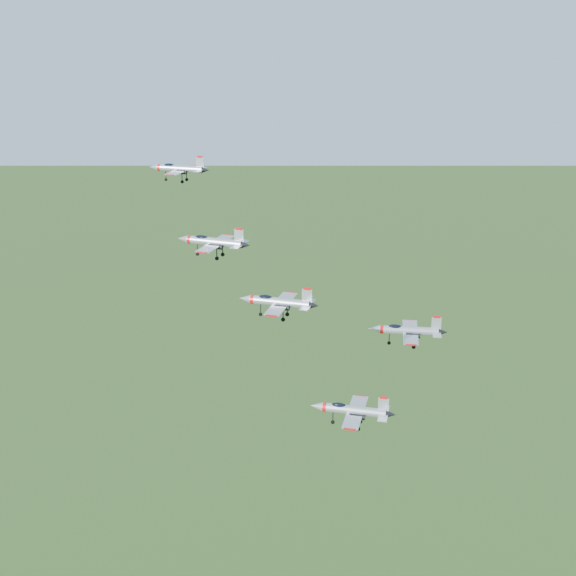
{
  "coord_description": "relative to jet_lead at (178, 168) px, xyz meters",
  "views": [
    {
      "loc": [
        11.02,
        -118.47,
        184.78
      ],
      "look_at": [
        -0.64,
        -1.67,
        143.85
      ],
      "focal_mm": 50.0,
      "sensor_mm": 36.0,
      "label": 1
    }
  ],
  "objects": [
    {
      "name": "jet_left_low",
      "position": [
        39.06,
        -1.04,
        -27.13
      ],
      "size": [
        13.56,
        11.15,
        3.63
      ],
      "rotation": [
        0.0,
        0.0,
        -0.02
      ],
      "color": "#B1B6BE"
    },
    {
      "name": "jet_left_high",
      "position": [
        8.2,
        -14.03,
        -8.46
      ],
      "size": [
        12.03,
        10.17,
        3.24
      ],
      "rotation": [
        0.0,
        0.0,
        -0.24
      ],
      "color": "#B1B6BE"
    },
    {
      "name": "jet_right_high",
      "position": [
        19.39,
        -24.73,
        -13.93
      ],
      "size": [
        11.75,
        9.86,
        3.15
      ],
      "rotation": [
        0.0,
        0.0,
        -0.18
      ],
      "color": "#B1B6BE"
    },
    {
      "name": "jet_lead",
      "position": [
        0.0,
        0.0,
        0.0
      ],
      "size": [
        10.8,
        9.06,
        2.89
      ],
      "rotation": [
        0.0,
        0.0,
        -0.18
      ],
      "color": "#B1B6BE"
    },
    {
      "name": "jet_right_low",
      "position": [
        30.26,
        -26.64,
        -29.44
      ],
      "size": [
        12.52,
        10.45,
        3.35
      ],
      "rotation": [
        0.0,
        0.0,
        -0.13
      ],
      "color": "#B1B6BE"
    }
  ]
}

